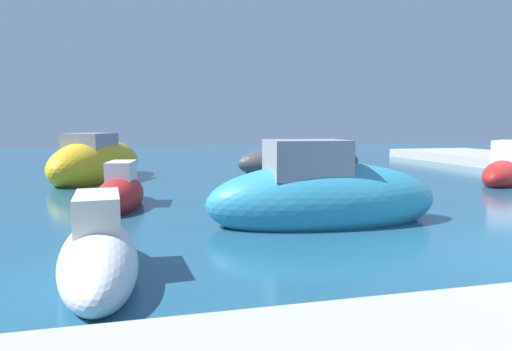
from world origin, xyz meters
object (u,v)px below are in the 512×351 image
at_px(moored_boat_7, 99,255).
at_px(moored_boat_0, 322,197).
at_px(moored_boat_1, 506,171).
at_px(moored_boat_4, 120,193).
at_px(moored_boat_2, 97,164).
at_px(moored_boat_3, 300,162).

bearing_deg(moored_boat_7, moored_boat_0, 115.99).
distance_m(moored_boat_1, moored_boat_7, 15.44).
bearing_deg(moored_boat_4, moored_boat_2, -161.42).
relative_size(moored_boat_0, moored_boat_3, 0.88).
bearing_deg(moored_boat_1, moored_boat_0, -7.56).
distance_m(moored_boat_1, moored_boat_4, 13.72).
relative_size(moored_boat_0, moored_boat_2, 0.82).
bearing_deg(moored_boat_1, moored_boat_3, -77.12).
distance_m(moored_boat_0, moored_boat_7, 5.16).
bearing_deg(moored_boat_2, moored_boat_3, -64.01).
xyz_separation_m(moored_boat_2, moored_boat_7, (1.22, -12.20, -0.29)).
height_order(moored_boat_2, moored_boat_3, moored_boat_2).
distance_m(moored_boat_0, moored_boat_1, 10.29).
bearing_deg(moored_boat_1, moored_boat_7, -6.34).
distance_m(moored_boat_2, moored_boat_7, 12.26).
xyz_separation_m(moored_boat_3, moored_boat_7, (-7.55, -12.87, -0.11)).
bearing_deg(moored_boat_1, moored_boat_4, -28.22).
relative_size(moored_boat_3, moored_boat_4, 1.74).
height_order(moored_boat_1, moored_boat_7, moored_boat_1).
relative_size(moored_boat_2, moored_boat_3, 1.07).
height_order(moored_boat_1, moored_boat_2, moored_boat_2).
distance_m(moored_boat_2, moored_boat_3, 8.81).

